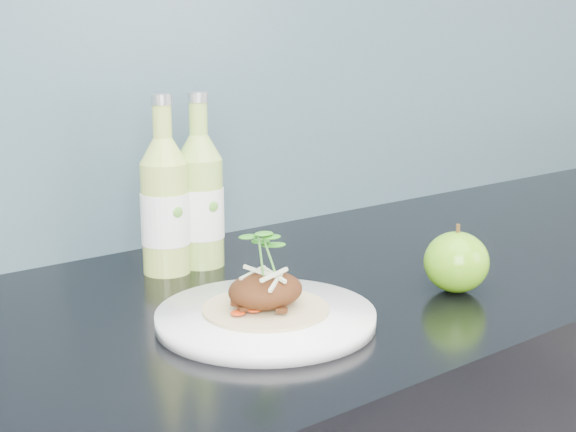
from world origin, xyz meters
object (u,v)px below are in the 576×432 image
(dinner_plate, at_px, (266,317))
(green_apple, at_px, (456,262))
(cider_bottle_left, at_px, (165,206))
(cider_bottle_right, at_px, (200,201))

(dinner_plate, distance_m, green_apple, 0.26)
(green_apple, bearing_deg, cider_bottle_left, 128.39)
(cider_bottle_left, bearing_deg, dinner_plate, -74.87)
(dinner_plate, height_order, cider_bottle_left, cider_bottle_left)
(cider_bottle_left, distance_m, cider_bottle_right, 0.05)
(green_apple, distance_m, cider_bottle_right, 0.35)
(green_apple, relative_size, cider_bottle_left, 0.38)
(green_apple, height_order, cider_bottle_left, cider_bottle_left)
(cider_bottle_left, relative_size, cider_bottle_right, 1.00)
(dinner_plate, relative_size, green_apple, 3.49)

